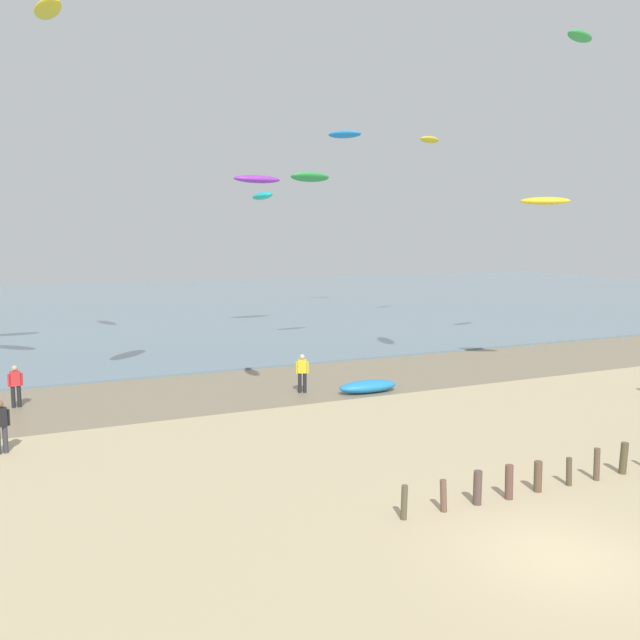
# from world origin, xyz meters

# --- Properties ---
(ground_plane) EXTENTS (160.00, 160.00, 0.00)m
(ground_plane) POSITION_xyz_m (0.00, 0.00, 0.00)
(ground_plane) COLOR tan
(wet_sand_strip) EXTENTS (120.00, 7.88, 0.01)m
(wet_sand_strip) POSITION_xyz_m (0.00, 18.35, 0.00)
(wet_sand_strip) COLOR #84755B
(wet_sand_strip) RESTS_ON ground
(sea) EXTENTS (160.00, 70.00, 0.10)m
(sea) POSITION_xyz_m (0.00, 57.30, 0.05)
(sea) COLOR slate
(sea) RESTS_ON ground
(groyne_near) EXTENTS (13.91, 0.39, 0.95)m
(groyne_near) POSITION_xyz_m (4.58, 3.07, 0.43)
(groyne_near) COLOR brown
(groyne_near) RESTS_ON ground
(person_mid_beach) EXTENTS (0.57, 0.26, 1.71)m
(person_mid_beach) POSITION_xyz_m (-10.32, 18.89, 0.92)
(person_mid_beach) COLOR #232328
(person_mid_beach) RESTS_ON ground
(person_by_waterline) EXTENTS (0.53, 0.34, 1.71)m
(person_by_waterline) POSITION_xyz_m (1.09, 16.39, 0.92)
(person_by_waterline) COLOR #232328
(person_by_waterline) RESTS_ON ground
(person_right_flank) EXTENTS (0.55, 0.32, 1.71)m
(person_right_flank) POSITION_xyz_m (-10.85, 12.72, 0.92)
(person_right_flank) COLOR #383842
(person_right_flank) RESTS_ON ground
(grounded_kite) EXTENTS (2.78, 1.09, 0.55)m
(grounded_kite) POSITION_xyz_m (3.71, 15.20, 0.27)
(grounded_kite) COLOR #2384D1
(grounded_kite) RESTS_ON ground
(kite_aloft_1) EXTENTS (2.47, 1.51, 0.57)m
(kite_aloft_1) POSITION_xyz_m (17.43, 17.41, 17.20)
(kite_aloft_1) COLOR green
(kite_aloft_2) EXTENTS (2.39, 1.56, 0.63)m
(kite_aloft_2) POSITION_xyz_m (19.23, 33.78, 14.08)
(kite_aloft_2) COLOR yellow
(kite_aloft_4) EXTENTS (2.40, 1.94, 0.47)m
(kite_aloft_4) POSITION_xyz_m (13.12, 14.88, 8.50)
(kite_aloft_4) COLOR yellow
(kite_aloft_5) EXTENTS (2.91, 2.79, 0.85)m
(kite_aloft_5) POSITION_xyz_m (17.21, 43.94, 15.69)
(kite_aloft_5) COLOR #2384D1
(kite_aloft_6) EXTENTS (1.84, 3.52, 0.83)m
(kite_aloft_6) POSITION_xyz_m (-7.78, 28.69, 18.42)
(kite_aloft_6) COLOR yellow
(kite_aloft_8) EXTENTS (2.72, 1.30, 0.77)m
(kite_aloft_8) POSITION_xyz_m (6.00, 26.44, 10.26)
(kite_aloft_8) COLOR green
(kite_aloft_10) EXTENTS (0.73, 1.86, 0.38)m
(kite_aloft_10) POSITION_xyz_m (-1.41, 14.41, 8.35)
(kite_aloft_10) COLOR #19B2B7
(kite_aloft_12) EXTENTS (3.48, 1.34, 0.64)m
(kite_aloft_12) POSITION_xyz_m (5.59, 34.40, 10.72)
(kite_aloft_12) COLOR purple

